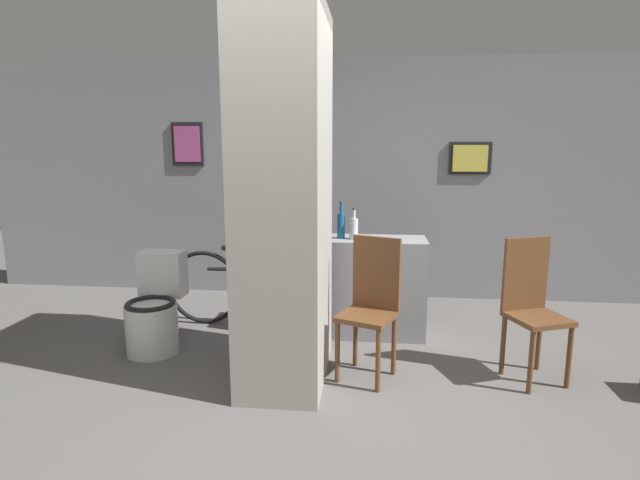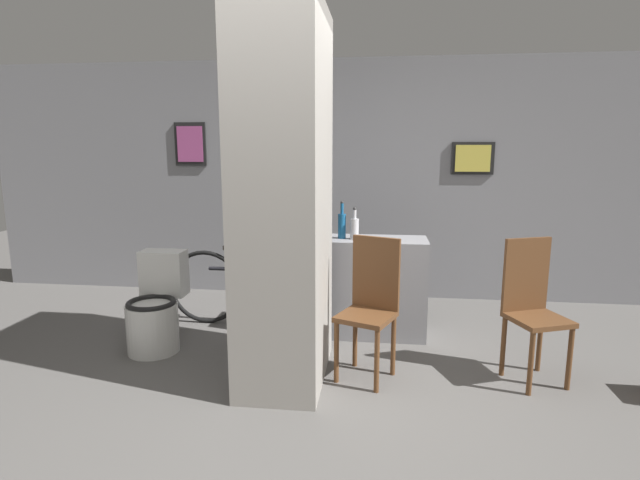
{
  "view_description": "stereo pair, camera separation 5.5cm",
  "coord_description": "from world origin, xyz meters",
  "px_view_note": "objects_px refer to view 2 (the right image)",
  "views": [
    {
      "loc": [
        0.5,
        -2.92,
        1.67
      ],
      "look_at": [
        0.08,
        0.91,
        0.95
      ],
      "focal_mm": 28.0,
      "sensor_mm": 36.0,
      "label": 1
    },
    {
      "loc": [
        0.55,
        -2.91,
        1.67
      ],
      "look_at": [
        0.08,
        0.91,
        0.95
      ],
      "focal_mm": 28.0,
      "sensor_mm": 36.0,
      "label": 2
    }
  ],
  "objects_px": {
    "chair_near_pillar": "(370,302)",
    "bottle_tall": "(342,225)",
    "chair_by_doorway": "(532,305)",
    "toilet": "(156,311)",
    "bicycle": "(262,288)"
  },
  "relations": [
    {
      "from": "chair_near_pillar",
      "to": "bottle_tall",
      "type": "distance_m",
      "value": 0.97
    },
    {
      "from": "chair_near_pillar",
      "to": "chair_by_doorway",
      "type": "xyz_separation_m",
      "value": [
        1.15,
        0.09,
        0.0
      ]
    },
    {
      "from": "toilet",
      "to": "bicycle",
      "type": "height_order",
      "value": "toilet"
    },
    {
      "from": "chair_by_doorway",
      "to": "bicycle",
      "type": "height_order",
      "value": "chair_by_doorway"
    },
    {
      "from": "toilet",
      "to": "bicycle",
      "type": "bearing_deg",
      "value": 40.35
    },
    {
      "from": "toilet",
      "to": "bicycle",
      "type": "relative_size",
      "value": 0.44
    },
    {
      "from": "toilet",
      "to": "bottle_tall",
      "type": "bearing_deg",
      "value": 19.57
    },
    {
      "from": "chair_near_pillar",
      "to": "chair_by_doorway",
      "type": "distance_m",
      "value": 1.16
    },
    {
      "from": "bicycle",
      "to": "toilet",
      "type": "bearing_deg",
      "value": -139.65
    },
    {
      "from": "chair_by_doorway",
      "to": "bicycle",
      "type": "xyz_separation_m",
      "value": [
        -2.18,
        0.83,
        -0.19
      ]
    },
    {
      "from": "toilet",
      "to": "chair_by_doorway",
      "type": "bearing_deg",
      "value": -3.75
    },
    {
      "from": "toilet",
      "to": "bicycle",
      "type": "distance_m",
      "value": 0.98
    },
    {
      "from": "chair_near_pillar",
      "to": "bicycle",
      "type": "distance_m",
      "value": 1.39
    },
    {
      "from": "toilet",
      "to": "bottle_tall",
      "type": "relative_size",
      "value": 2.4
    },
    {
      "from": "chair_near_pillar",
      "to": "chair_by_doorway",
      "type": "height_order",
      "value": "same"
    }
  ]
}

